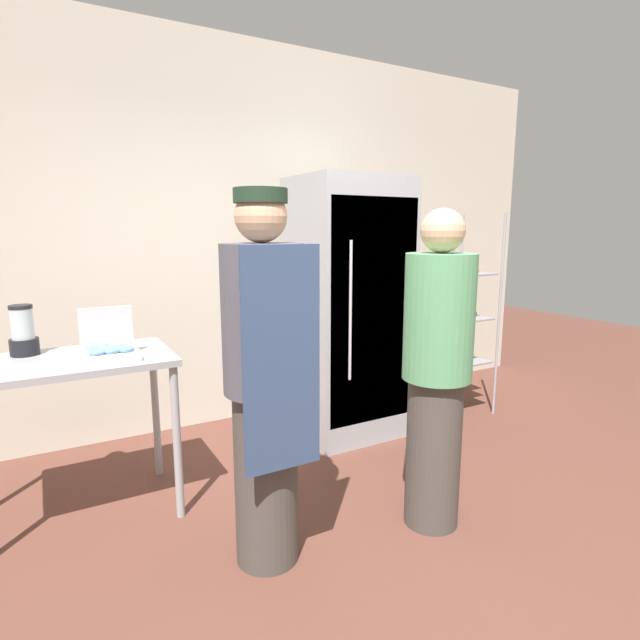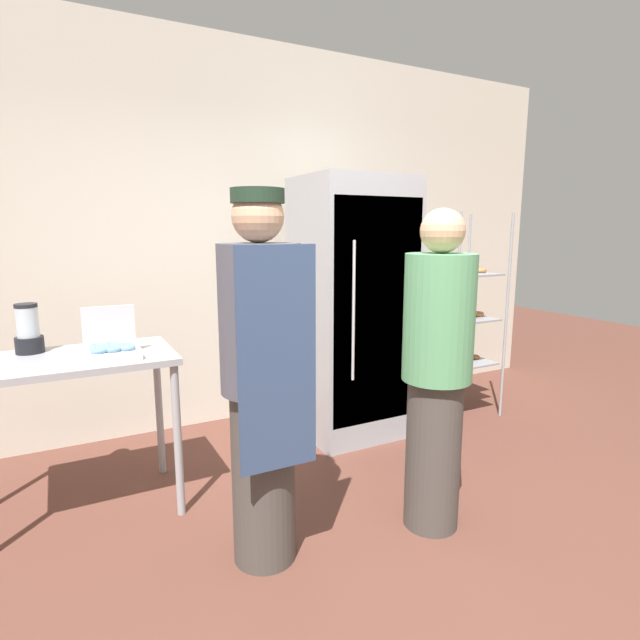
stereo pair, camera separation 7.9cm
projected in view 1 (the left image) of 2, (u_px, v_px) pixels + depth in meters
ground_plane at (405, 572)px, 2.29m from camera, size 14.00×14.00×0.00m
back_wall at (228, 237)px, 3.99m from camera, size 6.40×0.12×2.99m
refrigerator at (348, 309)px, 3.76m from camera, size 0.77×0.73×1.93m
baking_rack at (455, 314)px, 4.18m from camera, size 0.57×0.48×1.68m
prep_counter at (68, 380)px, 2.61m from camera, size 1.04×0.63×0.89m
donut_box at (110, 351)px, 2.56m from camera, size 0.27×0.22×0.26m
blender_pitcher at (23, 333)px, 2.65m from camera, size 0.14×0.14×0.27m
person_baker at (265, 378)px, 2.24m from camera, size 0.37×0.38×1.72m
person_customer at (437, 370)px, 2.54m from camera, size 0.35×0.35×1.66m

